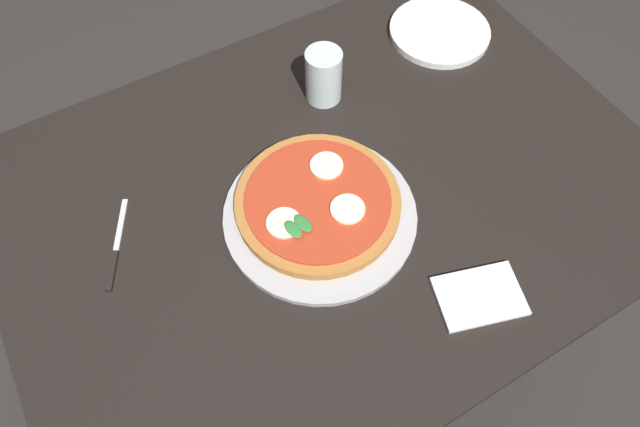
% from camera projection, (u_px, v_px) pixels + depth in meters
% --- Properties ---
extents(ground_plane, '(6.00, 6.00, 0.00)m').
position_uv_depth(ground_plane, '(328.00, 333.00, 1.60)').
color(ground_plane, '#2D2B28').
extents(dining_table, '(1.12, 0.82, 0.76)m').
position_uv_depth(dining_table, '(332.00, 224.00, 1.05)').
color(dining_table, black).
rests_on(dining_table, ground_plane).
extents(serving_tray, '(0.32, 0.32, 0.01)m').
position_uv_depth(serving_tray, '(320.00, 215.00, 0.91)').
color(serving_tray, '#B2B2B7').
rests_on(serving_tray, dining_table).
extents(pizza, '(0.27, 0.27, 0.03)m').
position_uv_depth(pizza, '(318.00, 202.00, 0.90)').
color(pizza, '#B27033').
rests_on(pizza, serving_tray).
extents(plate_white, '(0.21, 0.21, 0.01)m').
position_uv_depth(plate_white, '(439.00, 31.00, 1.14)').
color(plate_white, white).
rests_on(plate_white, dining_table).
extents(napkin, '(0.15, 0.12, 0.01)m').
position_uv_depth(napkin, '(479.00, 296.00, 0.84)').
color(napkin, white).
rests_on(napkin, dining_table).
extents(knife, '(0.09, 0.15, 0.01)m').
position_uv_depth(knife, '(115.00, 255.00, 0.88)').
color(knife, black).
rests_on(knife, dining_table).
extents(glass_cup, '(0.07, 0.07, 0.10)m').
position_uv_depth(glass_cup, '(324.00, 76.00, 1.01)').
color(glass_cup, silver).
rests_on(glass_cup, dining_table).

